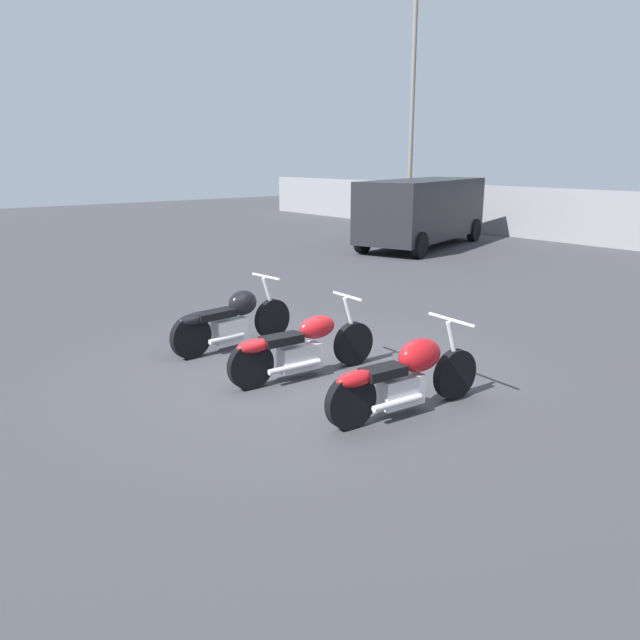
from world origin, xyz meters
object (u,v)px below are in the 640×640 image
object	(u,v)px
motorcycle_slot_0	(231,320)
motorcycle_slot_1	(301,347)
parked_van	(423,209)
light_pole_left	(413,77)
motorcycle_slot_2	(405,376)

from	to	relation	value
motorcycle_slot_0	motorcycle_slot_1	bearing A→B (deg)	-3.25
parked_van	motorcycle_slot_0	bearing A→B (deg)	-79.47
light_pole_left	motorcycle_slot_1	distance (m)	16.23
motorcycle_slot_2	parked_van	bearing A→B (deg)	136.54
motorcycle_slot_0	motorcycle_slot_1	size ratio (longest dim) A/B	0.96
light_pole_left	motorcycle_slot_2	bearing A→B (deg)	-46.61
motorcycle_slot_1	motorcycle_slot_2	distance (m)	1.56
motorcycle_slot_0	parked_van	size ratio (longest dim) A/B	0.35
light_pole_left	motorcycle_slot_0	size ratio (longest dim) A/B	4.56
motorcycle_slot_2	parked_van	xyz separation A→B (m)	(-8.39, 9.49, 0.69)
motorcycle_slot_2	motorcycle_slot_0	bearing A→B (deg)	-171.02
light_pole_left	motorcycle_slot_2	world-z (taller)	light_pole_left
parked_van	motorcycle_slot_2	bearing A→B (deg)	-66.59
light_pole_left	motorcycle_slot_2	size ratio (longest dim) A/B	4.53
light_pole_left	motorcycle_slot_1	size ratio (longest dim) A/B	4.37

